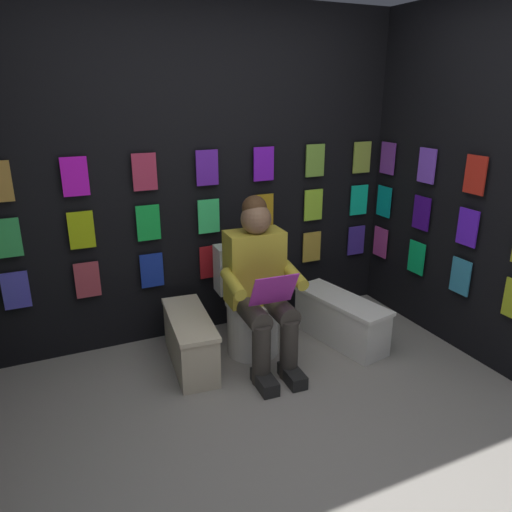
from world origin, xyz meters
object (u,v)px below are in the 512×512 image
(comic_longbox_near, at_px, (190,341))
(comic_longbox_far, at_px, (340,319))
(toilet, at_px, (249,307))
(person_reading, at_px, (261,284))

(comic_longbox_near, distance_m, comic_longbox_far, 1.17)
(toilet, distance_m, comic_longbox_far, 0.73)
(toilet, height_order, person_reading, person_reading)
(comic_longbox_near, bearing_deg, toilet, -166.96)
(toilet, distance_m, comic_longbox_near, 0.50)
(toilet, height_order, comic_longbox_near, toilet)
(person_reading, xyz_separation_m, comic_longbox_far, (-0.69, -0.02, -0.42))
(comic_longbox_far, bearing_deg, toilet, -27.75)
(toilet, relative_size, comic_longbox_near, 1.01)
(comic_longbox_near, relative_size, comic_longbox_far, 0.91)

